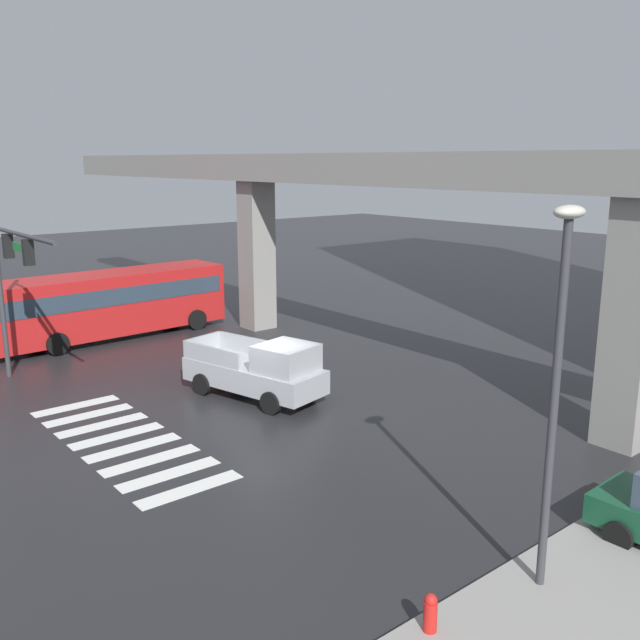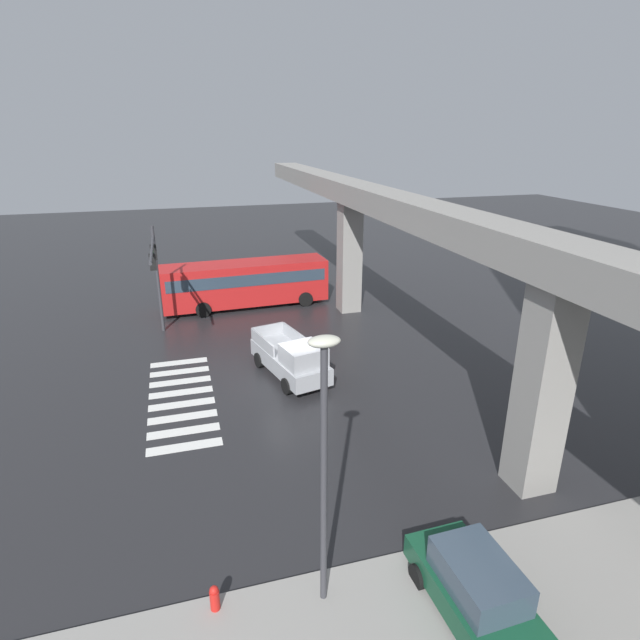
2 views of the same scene
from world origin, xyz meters
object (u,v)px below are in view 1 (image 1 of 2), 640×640
object	(u,v)px
pickup_truck	(260,371)
city_bus	(110,301)
traffic_signal_mast	(11,266)
street_lamp_near_corner	(558,359)
fire_hydrant	(430,616)

from	to	relation	value
pickup_truck	city_bus	size ratio (longest dim) A/B	0.50
traffic_signal_mast	street_lamp_near_corner	size ratio (longest dim) A/B	0.90
fire_hydrant	city_bus	bearing A→B (deg)	169.79
city_bus	traffic_signal_mast	bearing A→B (deg)	-47.99
street_lamp_near_corner	fire_hydrant	distance (m)	4.92
city_bus	fire_hydrant	size ratio (longest dim) A/B	12.82
pickup_truck	city_bus	bearing A→B (deg)	-177.21
pickup_truck	traffic_signal_mast	world-z (taller)	traffic_signal_mast
city_bus	fire_hydrant	xyz separation A→B (m)	(23.14, -4.17, -1.29)
pickup_truck	street_lamp_near_corner	distance (m)	12.97
traffic_signal_mast	fire_hydrant	world-z (taller)	traffic_signal_mast
street_lamp_near_corner	fire_hydrant	xyz separation A→B (m)	(-0.40, -2.64, -4.13)
city_bus	fire_hydrant	world-z (taller)	city_bus
fire_hydrant	street_lamp_near_corner	bearing A→B (deg)	81.39
city_bus	traffic_signal_mast	distance (m)	7.73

